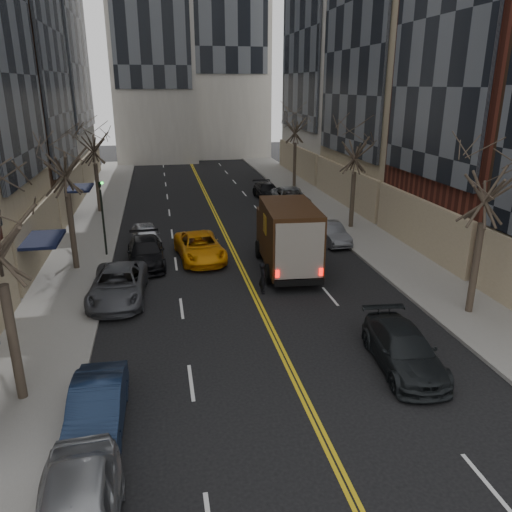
{
  "coord_description": "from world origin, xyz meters",
  "views": [
    {
      "loc": [
        -4.14,
        -6.66,
        9.51
      ],
      "look_at": [
        -0.06,
        14.18,
        2.2
      ],
      "focal_mm": 35.0,
      "sensor_mm": 36.0,
      "label": 1
    }
  ],
  "objects": [
    {
      "name": "parked_lf_b",
      "position": [
        -6.3,
        6.15,
        0.69
      ],
      "size": [
        1.56,
        4.24,
        1.39
      ],
      "primitive_type": "imported",
      "rotation": [
        0.0,
        0.0,
        -0.02
      ],
      "color": "#0F1B32",
      "rests_on": "ground"
    },
    {
      "name": "tree_rt_mid",
      "position": [
        8.8,
        25.0,
        6.17
      ],
      "size": [
        3.2,
        3.2,
        8.32
      ],
      "color": "#382D23",
      "rests_on": "sidewalk_right"
    },
    {
      "name": "parked_rt_c",
      "position": [
        5.1,
        35.42,
        0.68
      ],
      "size": [
        2.05,
        4.73,
        1.35
      ],
      "primitive_type": "imported",
      "rotation": [
        0.0,
        0.0,
        0.03
      ],
      "color": "black",
      "rests_on": "ground"
    },
    {
      "name": "sidewalk_left",
      "position": [
        -9.0,
        27.0,
        0.07
      ],
      "size": [
        4.0,
        66.0,
        0.15
      ],
      "primitive_type": "cube",
      "color": "slate",
      "rests_on": "ground"
    },
    {
      "name": "tree_lf_mid",
      "position": [
        -8.8,
        20.0,
        6.6
      ],
      "size": [
        3.2,
        3.2,
        8.91
      ],
      "color": "#382D23",
      "rests_on": "sidewalk_left"
    },
    {
      "name": "taxi",
      "position": [
        -2.08,
        20.57,
        0.72
      ],
      "size": [
        2.9,
        5.42,
        1.45
      ],
      "primitive_type": "imported",
      "rotation": [
        0.0,
        0.0,
        0.1
      ],
      "color": "orange",
      "rests_on": "ground"
    },
    {
      "name": "parked_rt_b",
      "position": [
        6.3,
        32.01,
        0.78
      ],
      "size": [
        2.93,
        5.77,
        1.56
      ],
      "primitive_type": "imported",
      "rotation": [
        0.0,
        0.0,
        -0.06
      ],
      "color": "#9A9DA1",
      "rests_on": "ground"
    },
    {
      "name": "ups_truck",
      "position": [
        2.37,
        17.87,
        1.86
      ],
      "size": [
        3.15,
        6.92,
        3.7
      ],
      "rotation": [
        0.0,
        0.0,
        -0.07
      ],
      "color": "black",
      "rests_on": "ground"
    },
    {
      "name": "tree_rt_near",
      "position": [
        8.8,
        11.0,
        6.45
      ],
      "size": [
        3.2,
        3.2,
        8.71
      ],
      "color": "#382D23",
      "rests_on": "sidewalk_right"
    },
    {
      "name": "sidewalk_right",
      "position": [
        9.0,
        27.0,
        0.07
      ],
      "size": [
        4.0,
        66.0,
        0.15
      ],
      "primitive_type": "cube",
      "color": "slate",
      "rests_on": "ground"
    },
    {
      "name": "parked_lf_d",
      "position": [
        -5.1,
        20.19,
        0.71
      ],
      "size": [
        2.21,
        4.98,
        1.42
      ],
      "primitive_type": "imported",
      "rotation": [
        0.0,
        0.0,
        0.04
      ],
      "color": "black",
      "rests_on": "ground"
    },
    {
      "name": "tree_rt_far",
      "position": [
        8.8,
        40.0,
        6.74
      ],
      "size": [
        3.2,
        3.2,
        9.11
      ],
      "color": "#382D23",
      "rests_on": "sidewalk_right"
    },
    {
      "name": "parked_lf_e",
      "position": [
        -5.13,
        23.65,
        0.69
      ],
      "size": [
        2.11,
        4.21,
        1.38
      ],
      "primitive_type": "imported",
      "rotation": [
        0.0,
        0.0,
        0.12
      ],
      "color": "#A4A6AB",
      "rests_on": "ground"
    },
    {
      "name": "parked_lf_c",
      "position": [
        -6.3,
        15.54,
        0.74
      ],
      "size": [
        2.69,
        5.41,
        1.47
      ],
      "primitive_type": "imported",
      "rotation": [
        0.0,
        0.0,
        -0.05
      ],
      "color": "#47484E",
      "rests_on": "ground"
    },
    {
      "name": "observer_sedan",
      "position": [
        3.95,
        7.56,
        0.7
      ],
      "size": [
        2.41,
        4.98,
        1.4
      ],
      "rotation": [
        0.0,
        0.0,
        -0.1
      ],
      "color": "black",
      "rests_on": "ground"
    },
    {
      "name": "traffic_signal",
      "position": [
        -7.39,
        22.0,
        2.82
      ],
      "size": [
        0.29,
        0.26,
        4.7
      ],
      "color": "black",
      "rests_on": "sidewalk_left"
    },
    {
      "name": "pedestrian",
      "position": [
        0.44,
        15.02,
        0.77
      ],
      "size": [
        0.37,
        0.56,
        1.54
      ],
      "primitive_type": "imported",
      "rotation": [
        0.0,
        0.0,
        1.58
      ],
      "color": "black",
      "rests_on": "ground"
    },
    {
      "name": "tree_lf_far",
      "position": [
        -8.8,
        33.0,
        6.02
      ],
      "size": [
        3.2,
        3.2,
        8.12
      ],
      "color": "#382D23",
      "rests_on": "sidewalk_left"
    },
    {
      "name": "streetwall_right",
      "position": [
        16.38,
        32.2,
        15.09
      ],
      "size": [
        12.26,
        49.0,
        34.0
      ],
      "color": "#4C301E",
      "rests_on": "ground"
    },
    {
      "name": "parked_rt_a",
      "position": [
        6.3,
        22.09,
        0.65
      ],
      "size": [
        1.6,
        4.0,
        1.3
      ],
      "primitive_type": "imported",
      "rotation": [
        0.0,
        0.0,
        0.06
      ],
      "color": "#505258",
      "rests_on": "ground"
    }
  ]
}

